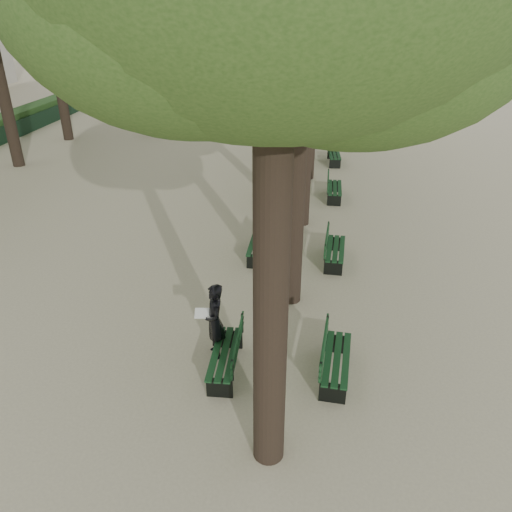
# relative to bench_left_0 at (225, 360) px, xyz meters

# --- Properties ---
(ground) EXTENTS (120.00, 120.00, 0.00)m
(ground) POSITION_rel_bench_left_0_xyz_m (-0.37, -0.02, -0.27)
(ground) COLOR #B6AC89
(ground) RESTS_ON ground
(bench_left_0) EXTENTS (0.64, 1.82, 0.92)m
(bench_left_0) POSITION_rel_bench_left_0_xyz_m (0.00, 0.00, 0.00)
(bench_left_0) COLOR black
(bench_left_0) RESTS_ON ground
(bench_left_1) EXTENTS (0.59, 1.81, 0.92)m
(bench_left_1) POSITION_rel_bench_left_0_xyz_m (0.00, 5.29, 0.00)
(bench_left_1) COLOR black
(bench_left_1) RESTS_ON ground
(bench_left_2) EXTENTS (0.81, 1.86, 0.92)m
(bench_left_2) POSITION_rel_bench_left_0_xyz_m (-0.00, 10.06, 0.00)
(bench_left_2) COLOR black
(bench_left_2) RESTS_ON ground
(bench_left_3) EXTENTS (0.61, 1.81, 0.92)m
(bench_left_3) POSITION_rel_bench_left_0_xyz_m (0.00, 15.62, 0.00)
(bench_left_3) COLOR black
(bench_left_3) RESTS_ON ground
(bench_right_0) EXTENTS (0.70, 1.84, 0.92)m
(bench_right_0) POSITION_rel_bench_left_0_xyz_m (2.27, 0.15, 0.00)
(bench_right_0) COLOR black
(bench_right_0) RESTS_ON ground
(bench_right_1) EXTENTS (0.66, 1.83, 0.92)m
(bench_right_1) POSITION_rel_bench_left_0_xyz_m (2.27, 5.22, 0.00)
(bench_right_1) COLOR black
(bench_right_1) RESTS_ON ground
(bench_right_2) EXTENTS (0.57, 1.80, 0.92)m
(bench_right_2) POSITION_rel_bench_left_0_xyz_m (2.27, 10.58, 0.00)
(bench_right_2) COLOR black
(bench_right_2) RESTS_ON ground
(bench_right_3) EXTENTS (0.69, 1.83, 0.92)m
(bench_right_3) POSITION_rel_bench_left_0_xyz_m (2.27, 15.33, 0.00)
(bench_right_3) COLOR black
(bench_right_3) RESTS_ON ground
(man_with_map) EXTENTS (0.72, 0.77, 1.74)m
(man_with_map) POSITION_rel_bench_left_0_xyz_m (-0.31, 0.51, 0.60)
(man_with_map) COLOR black
(man_with_map) RESTS_ON ground
(pedestrian_b) EXTENTS (0.81, 1.20, 1.78)m
(pedestrian_b) POSITION_rel_bench_left_0_xyz_m (5.74, 28.58, 0.62)
(pedestrian_b) COLOR #262628
(pedestrian_b) RESTS_ON ground
(pedestrian_e) EXTENTS (1.45, 0.70, 1.53)m
(pedestrian_e) POSITION_rel_bench_left_0_xyz_m (-8.09, 19.45, 0.49)
(pedestrian_e) COLOR #262628
(pedestrian_e) RESTS_ON ground
(pedestrian_d) EXTENTS (0.46, 0.84, 1.63)m
(pedestrian_d) POSITION_rel_bench_left_0_xyz_m (-4.92, 25.47, 0.54)
(pedestrian_d) COLOR #262628
(pedestrian_d) RESTS_ON ground
(pedestrian_c) EXTENTS (1.01, 0.77, 1.66)m
(pedestrian_c) POSITION_rel_bench_left_0_xyz_m (3.63, 22.78, 0.56)
(pedestrian_c) COLOR #262628
(pedestrian_c) RESTS_ON ground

